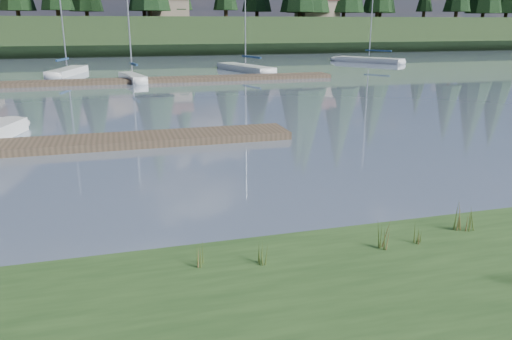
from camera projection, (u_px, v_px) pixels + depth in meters
name	position (u px, v px, depth m)	size (l,w,h in m)	color
ground	(150.00, 82.00, 39.36)	(200.00, 200.00, 0.00)	gray
ridge	(129.00, 36.00, 78.33)	(200.00, 20.00, 5.00)	#203318
dock_near	(84.00, 143.00, 18.90)	(16.00, 2.00, 0.30)	#4C3D2C
dock_far	(176.00, 79.00, 39.84)	(26.00, 2.20, 0.30)	#4C3D2C
sailboat_bg_1	(70.00, 70.00, 45.43)	(3.54, 7.94, 11.67)	silver
sailboat_bg_2	(131.00, 76.00, 40.16)	(2.21, 5.72, 8.70)	silver
sailboat_bg_3	(241.00, 67.00, 48.73)	(4.33, 9.27, 13.30)	silver
sailboat_bg_5	(363.00, 59.00, 58.77)	(6.74, 8.57, 13.00)	silver
weed_0	(262.00, 253.00, 8.96)	(0.17, 0.14, 0.51)	#475B23
weed_1	(382.00, 237.00, 9.55)	(0.17, 0.14, 0.59)	#475B23
weed_2	(459.00, 216.00, 10.40)	(0.17, 0.14, 0.73)	#475B23
weed_3	(199.00, 256.00, 8.91)	(0.17, 0.14, 0.45)	#475B23
weed_4	(420.00, 234.00, 9.84)	(0.17, 0.14, 0.42)	#475B23
weed_5	(469.00, 218.00, 10.39)	(0.17, 0.14, 0.65)	#475B23
mud_lip	(265.00, 251.00, 10.18)	(60.00, 0.50, 0.14)	#33281C
house_1	(167.00, 3.00, 76.67)	(6.30, 5.30, 4.65)	gray
house_2	(317.00, 4.00, 81.04)	(6.30, 5.30, 4.65)	gray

